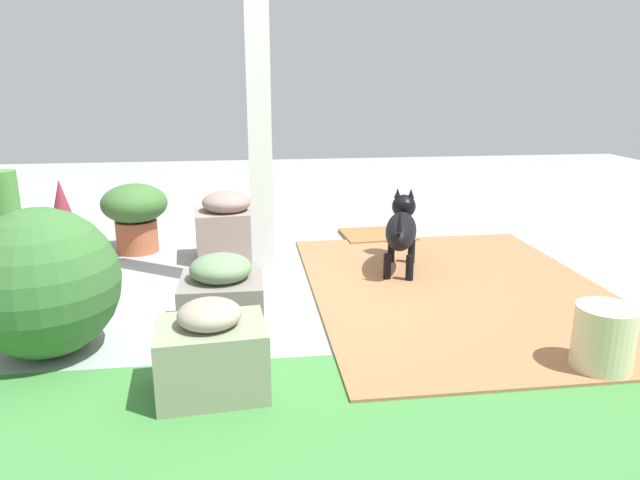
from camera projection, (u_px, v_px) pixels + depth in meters
ground_plane at (307, 284)px, 3.72m from camera, size 12.00×12.00×0.00m
brick_path at (458, 289)px, 3.61m from camera, size 1.80×2.40×0.02m
porch_pillar at (258, 94)px, 3.33m from camera, size 0.14×0.14×2.38m
stone_planter_nearest at (228, 227)px, 4.20m from camera, size 0.49×0.42×0.50m
stone_planter_mid at (222, 296)px, 3.01m from camera, size 0.43×0.41×0.41m
stone_planter_far at (212, 352)px, 2.39m from camera, size 0.47×0.38×0.41m
round_shrub at (42, 283)px, 2.70m from camera, size 0.71×0.71×0.71m
terracotta_pot_broad at (135, 212)px, 4.35m from camera, size 0.48×0.48×0.52m
terracotta_pot_spiky at (64, 226)px, 3.98m from camera, size 0.24×0.24×0.62m
terracotta_pot_tall at (12, 252)px, 3.46m from camera, size 0.29×0.29×0.76m
dog at (401, 228)px, 3.91m from camera, size 0.38×0.75×0.52m
ceramic_urn at (604, 339)px, 2.58m from camera, size 0.27×0.27×0.31m
doormat at (378, 235)px, 4.83m from camera, size 0.60×0.49×0.03m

